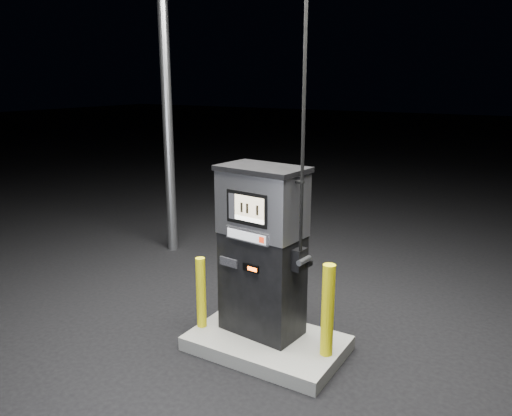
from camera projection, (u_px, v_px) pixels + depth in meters
The scene contains 5 objects.
ground at pixel (267, 349), 5.34m from camera, with size 80.00×80.00×0.00m, color black.
pump_island at pixel (267, 343), 5.32m from camera, with size 1.60×1.00×0.15m, color slate.
fuel_dispenser at pixel (262, 250), 5.21m from camera, with size 1.02×0.63×3.76m.
bollard_left at pixel (201, 293), 5.44m from camera, with size 0.11×0.11×0.80m, color yellow.
bollard_right at pixel (328, 310), 4.86m from camera, with size 0.13×0.13×0.95m, color yellow.
Camera 1 is at (2.38, -4.16, 2.81)m, focal length 35.00 mm.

